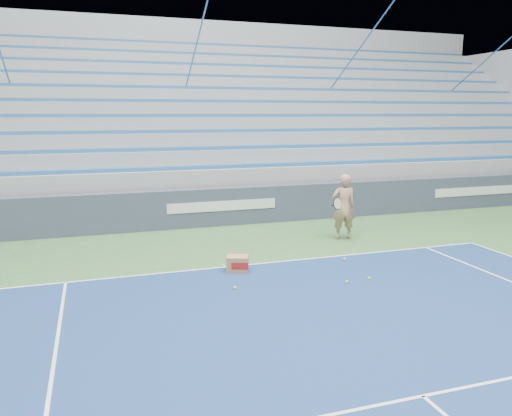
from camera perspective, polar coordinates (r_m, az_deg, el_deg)
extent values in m
cube|color=white|center=(10.95, 1.21, -6.29)|extent=(10.97, 0.05, 0.00)
cube|color=white|center=(6.46, 18.54, -19.70)|extent=(8.23, 0.05, 0.00)
cube|color=#384256|center=(14.55, -3.99, 0.15)|extent=(30.00, 0.30, 1.10)
cube|color=white|center=(14.39, -3.84, 0.23)|extent=(3.20, 0.02, 0.28)
cube|color=white|center=(18.72, 23.93, 1.78)|extent=(3.40, 0.02, 0.28)
cube|color=#95989D|center=(18.94, -7.36, 2.56)|extent=(30.00, 8.50, 1.10)
cube|color=#95989D|center=(18.85, -7.42, 4.97)|extent=(30.00, 8.50, 0.50)
cube|color=#295C95|center=(15.04, -4.68, 4.74)|extent=(29.60, 0.42, 0.11)
cube|color=#95989D|center=(19.22, -7.70, 6.57)|extent=(30.00, 7.65, 0.50)
cube|color=#295C95|center=(15.83, -5.43, 6.84)|extent=(29.60, 0.42, 0.11)
cube|color=#95989D|center=(19.61, -7.96, 8.11)|extent=(30.00, 6.80, 0.50)
cube|color=#295C95|center=(16.63, -6.11, 8.75)|extent=(29.60, 0.42, 0.11)
cube|color=#95989D|center=(20.01, -8.22, 9.59)|extent=(30.00, 5.95, 0.50)
cube|color=#295C95|center=(17.45, -6.74, 10.47)|extent=(29.60, 0.42, 0.11)
cube|color=#95989D|center=(20.43, -8.47, 11.01)|extent=(30.00, 5.10, 0.50)
cube|color=#295C95|center=(18.29, -7.32, 12.03)|extent=(29.60, 0.42, 0.11)
cube|color=#95989D|center=(20.85, -8.71, 12.37)|extent=(30.00, 4.25, 0.50)
cube|color=#295C95|center=(19.14, -7.85, 13.46)|extent=(29.60, 0.42, 0.11)
cube|color=#95989D|center=(21.29, -8.95, 13.68)|extent=(30.00, 3.40, 0.50)
cube|color=#295C95|center=(20.01, -8.34, 14.76)|extent=(29.60, 0.42, 0.11)
cube|color=#95989D|center=(21.74, -9.17, 14.93)|extent=(30.00, 2.55, 0.50)
cube|color=#295C95|center=(20.88, -8.79, 15.95)|extent=(29.60, 0.42, 0.11)
cube|color=#95989D|center=(22.20, -9.39, 16.13)|extent=(30.00, 1.70, 0.50)
cube|color=#295C95|center=(21.77, -9.22, 17.05)|extent=(29.60, 0.42, 0.11)
cube|color=#95989D|center=(22.67, -9.61, 17.28)|extent=(30.00, 0.85, 0.50)
cube|color=#295C95|center=(22.66, -9.61, 18.06)|extent=(29.60, 0.42, 0.11)
cube|color=#95989D|center=(23.24, -9.71, 11.67)|extent=(31.00, 0.40, 7.30)
cylinder|color=#2F68A4|center=(18.65, -26.68, 13.89)|extent=(0.05, 8.53, 5.04)
cylinder|color=#2F68A4|center=(18.80, -7.67, 14.87)|extent=(0.05, 8.53, 5.04)
cylinder|color=#2F68A4|center=(20.76, 9.38, 14.43)|extent=(0.05, 8.53, 5.04)
cylinder|color=#2F68A4|center=(24.10, 22.51, 13.25)|extent=(0.05, 8.53, 5.04)
imported|color=tan|center=(13.09, 9.97, 0.14)|extent=(0.68, 0.52, 1.70)
cylinder|color=black|center=(12.69, 9.11, 0.30)|extent=(0.12, 0.27, 0.08)
cylinder|color=beige|center=(12.39, 9.30, 0.51)|extent=(0.29, 0.16, 0.28)
torus|color=black|center=(12.39, 9.30, 0.51)|extent=(0.31, 0.18, 0.30)
cube|color=#A17A4E|center=(10.38, -2.12, -6.39)|extent=(0.53, 0.46, 0.33)
cube|color=#B21E19|center=(10.22, -1.85, -6.66)|extent=(0.34, 0.13, 0.15)
sphere|color=#C5E22E|center=(9.85, 10.36, -8.33)|extent=(0.07, 0.07, 0.07)
sphere|color=#C5E22E|center=(10.72, -3.83, -6.58)|extent=(0.07, 0.07, 0.07)
sphere|color=#C5E22E|center=(11.32, 10.09, -5.78)|extent=(0.07, 0.07, 0.07)
sphere|color=#C5E22E|center=(9.39, -2.42, -9.12)|extent=(0.07, 0.07, 0.07)
sphere|color=#C5E22E|center=(10.14, 12.79, -7.86)|extent=(0.07, 0.07, 0.07)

